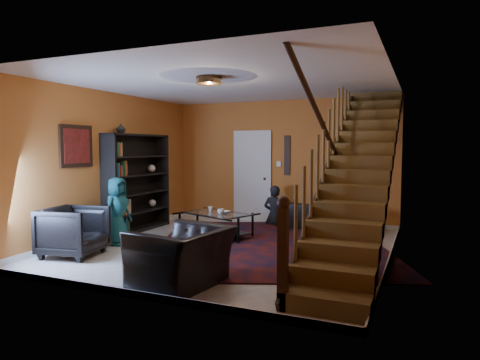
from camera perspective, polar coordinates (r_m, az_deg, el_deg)
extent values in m
plane|color=beige|center=(7.50, -1.17, -8.95)|extent=(5.50, 5.50, 0.00)
plane|color=#C0672A|center=(9.87, 5.50, 2.43)|extent=(5.20, 0.00, 5.20)
plane|color=#C0672A|center=(4.95, -14.60, 0.44)|extent=(5.20, 0.00, 5.20)
plane|color=#C0672A|center=(8.72, -16.92, 2.02)|extent=(0.00, 5.50, 5.50)
plane|color=#C0672A|center=(6.66, 19.62, 1.30)|extent=(0.00, 5.50, 5.50)
plane|color=white|center=(7.38, -1.20, 12.72)|extent=(5.50, 5.50, 0.00)
cube|color=silver|center=(10.00, 5.42, -5.32)|extent=(5.20, 0.02, 0.10)
cube|color=silver|center=(8.86, -16.68, -6.74)|extent=(0.02, 5.50, 0.10)
cube|color=#C0672A|center=(6.71, 15.55, 0.73)|extent=(0.95, 4.92, 2.83)
cube|color=black|center=(6.78, 11.75, 1.51)|extent=(0.04, 5.02, 3.02)
cylinder|color=black|center=(6.77, 12.06, 5.31)|extent=(0.07, 4.20, 2.44)
cube|color=black|center=(4.59, 5.74, -10.49)|extent=(0.10, 0.10, 1.10)
cube|color=black|center=(9.09, -13.48, -0.35)|extent=(0.35, 1.80, 2.00)
cube|color=black|center=(9.15, -13.41, -4.10)|extent=(0.35, 1.72, 0.03)
cube|color=black|center=(9.07, -13.50, 0.65)|extent=(0.35, 1.72, 0.03)
cube|color=silver|center=(10.10, 1.66, 0.37)|extent=(0.82, 0.05, 2.05)
cube|color=maroon|center=(8.03, -20.99, 4.24)|extent=(0.04, 0.74, 0.74)
cube|color=black|center=(9.80, 6.30, 3.29)|extent=(0.14, 0.03, 0.90)
cylinder|color=#3F2814|center=(6.66, -4.15, 13.10)|extent=(0.40, 0.40, 0.10)
cube|color=#4F130E|center=(7.69, 3.99, -8.55)|extent=(5.26, 5.57, 0.02)
imported|color=black|center=(9.25, 11.13, -4.75)|extent=(1.93, 0.86, 0.55)
imported|color=black|center=(7.33, -21.30, -6.40)|extent=(1.01, 0.99, 0.79)
imported|color=black|center=(5.45, -7.78, -10.16)|extent=(1.12, 1.24, 0.73)
imported|color=black|center=(9.61, 4.63, -4.68)|extent=(0.52, 0.38, 1.34)
imported|color=black|center=(9.23, 13.59, -5.02)|extent=(0.72, 0.59, 1.39)
imported|color=#195F5E|center=(7.91, -16.04, -3.98)|extent=(0.39, 0.60, 1.21)
cube|color=black|center=(8.21, -8.03, -6.14)|extent=(0.04, 0.04, 0.48)
cube|color=black|center=(7.65, -0.22, -6.86)|extent=(0.04, 0.04, 0.48)
cube|color=black|center=(8.78, -5.70, -5.42)|extent=(0.04, 0.04, 0.48)
cube|color=black|center=(8.27, 1.68, -6.02)|extent=(0.04, 0.04, 0.48)
cube|color=black|center=(8.23, -3.15, -6.86)|extent=(1.38, 1.08, 0.02)
cube|color=silver|center=(8.17, -3.16, -4.46)|extent=(1.45, 1.16, 0.02)
imported|color=#999999|center=(8.01, -2.60, -4.22)|extent=(0.16, 0.16, 0.10)
imported|color=#999999|center=(8.41, -3.94, -3.85)|extent=(0.12, 0.12, 0.09)
imported|color=#999999|center=(8.09, -2.01, -4.31)|extent=(0.25, 0.25, 0.05)
imported|color=#999999|center=(8.67, -15.61, 6.63)|extent=(0.18, 0.18, 0.19)
cylinder|color=red|center=(7.33, -22.23, -8.81)|extent=(0.14, 0.14, 0.15)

